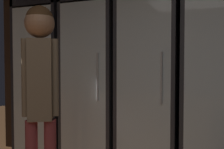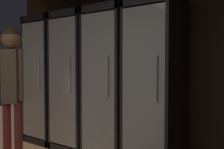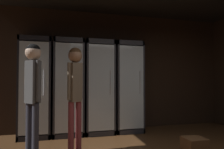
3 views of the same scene
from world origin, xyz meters
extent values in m
cube|color=black|center=(0.00, 3.03, 1.40)|extent=(6.00, 0.06, 2.80)
cube|color=black|center=(-2.03, 2.96, 1.03)|extent=(0.63, 0.04, 2.05)
cube|color=black|center=(-2.33, 2.70, 1.03)|extent=(0.04, 0.56, 2.05)
cube|color=black|center=(-1.74, 2.70, 1.03)|extent=(0.04, 0.56, 2.05)
cube|color=black|center=(-2.03, 2.70, 2.00)|extent=(0.63, 0.56, 0.10)
cube|color=black|center=(-2.03, 2.70, 0.05)|extent=(0.63, 0.56, 0.10)
cube|color=white|center=(-2.03, 2.93, 1.03)|extent=(0.55, 0.02, 1.81)
cube|color=silver|center=(-2.03, 2.43, 1.03)|extent=(0.55, 0.02, 1.81)
cylinder|color=#B2B2B7|center=(-1.85, 2.40, 1.13)|extent=(0.02, 0.02, 0.50)
cube|color=silver|center=(-2.03, 2.70, 0.12)|extent=(0.53, 0.48, 0.02)
cylinder|color=#336B38|center=(-2.20, 2.72, 0.23)|extent=(0.07, 0.07, 0.19)
cylinder|color=#336B38|center=(-2.20, 2.72, 0.37)|extent=(0.02, 0.02, 0.10)
cylinder|color=beige|center=(-2.20, 2.72, 0.22)|extent=(0.07, 0.07, 0.05)
cylinder|color=gray|center=(-2.04, 2.71, 0.24)|extent=(0.07, 0.07, 0.21)
cylinder|color=gray|center=(-2.04, 2.71, 0.38)|extent=(0.02, 0.02, 0.08)
cylinder|color=#B2332D|center=(-2.04, 2.71, 0.23)|extent=(0.07, 0.07, 0.09)
cylinder|color=black|center=(-1.85, 2.75, 0.25)|extent=(0.07, 0.07, 0.24)
cylinder|color=black|center=(-1.85, 2.75, 0.41)|extent=(0.02, 0.02, 0.09)
cylinder|color=white|center=(-1.85, 2.75, 0.21)|extent=(0.07, 0.07, 0.07)
cube|color=silver|center=(-2.03, 2.70, 0.72)|extent=(0.53, 0.48, 0.02)
cylinder|color=brown|center=(-2.24, 2.70, 0.84)|extent=(0.07, 0.07, 0.22)
cylinder|color=brown|center=(-2.24, 2.70, 0.99)|extent=(0.02, 0.02, 0.08)
cylinder|color=white|center=(-2.24, 2.70, 0.82)|extent=(0.07, 0.07, 0.06)
cylinder|color=gray|center=(-2.09, 2.74, 0.84)|extent=(0.07, 0.07, 0.22)
cylinder|color=gray|center=(-2.09, 2.74, 0.99)|extent=(0.02, 0.02, 0.07)
cylinder|color=white|center=(-2.09, 2.74, 0.82)|extent=(0.07, 0.07, 0.08)
cylinder|color=gray|center=(-1.96, 2.67, 0.82)|extent=(0.07, 0.07, 0.19)
cylinder|color=gray|center=(-1.96, 2.67, 0.96)|extent=(0.02, 0.02, 0.09)
cylinder|color=white|center=(-1.96, 2.67, 0.81)|extent=(0.07, 0.07, 0.06)
cylinder|color=black|center=(-1.84, 2.67, 0.84)|extent=(0.08, 0.08, 0.23)
cylinder|color=black|center=(-1.84, 2.67, 0.99)|extent=(0.03, 0.03, 0.06)
cylinder|color=#2D2D33|center=(-1.84, 2.67, 0.83)|extent=(0.08, 0.08, 0.09)
cube|color=silver|center=(-2.03, 2.70, 1.32)|extent=(0.53, 0.48, 0.02)
cylinder|color=gray|center=(-2.21, 2.73, 1.44)|extent=(0.08, 0.08, 0.22)
cylinder|color=gray|center=(-2.21, 2.73, 1.60)|extent=(0.03, 0.03, 0.09)
cylinder|color=white|center=(-2.21, 2.73, 1.41)|extent=(0.08, 0.08, 0.09)
cylinder|color=black|center=(-2.03, 2.68, 1.42)|extent=(0.07, 0.07, 0.19)
cylinder|color=black|center=(-2.03, 2.68, 1.55)|extent=(0.02, 0.02, 0.06)
cylinder|color=white|center=(-2.03, 2.68, 1.41)|extent=(0.07, 0.07, 0.05)
cylinder|color=brown|center=(-1.86, 2.73, 1.44)|extent=(0.07, 0.07, 0.23)
cylinder|color=brown|center=(-1.86, 2.73, 1.60)|extent=(0.02, 0.02, 0.09)
cylinder|color=#B2332D|center=(-1.86, 2.73, 1.42)|extent=(0.07, 0.07, 0.06)
cube|color=#2B2B30|center=(-1.37, 2.96, 1.03)|extent=(0.63, 0.04, 2.05)
cube|color=#2B2B30|center=(-1.66, 2.70, 1.03)|extent=(0.04, 0.56, 2.05)
cube|color=#2B2B30|center=(-1.07, 2.70, 1.03)|extent=(0.04, 0.56, 2.05)
cube|color=#2B2B30|center=(-1.37, 2.70, 2.00)|extent=(0.63, 0.56, 0.10)
cube|color=#2B2B30|center=(-1.37, 2.70, 0.05)|extent=(0.63, 0.56, 0.10)
cube|color=white|center=(-1.37, 2.93, 1.03)|extent=(0.55, 0.02, 1.81)
cube|color=silver|center=(-1.37, 2.43, 1.03)|extent=(0.55, 0.02, 1.81)
cylinder|color=#B2B2B7|center=(-1.18, 2.40, 1.13)|extent=(0.02, 0.02, 0.50)
cube|color=silver|center=(-1.37, 2.70, 0.12)|extent=(0.53, 0.48, 0.02)
cylinder|color=#9EAD99|center=(-1.57, 2.71, 0.24)|extent=(0.07, 0.07, 0.23)
cylinder|color=#9EAD99|center=(-1.57, 2.71, 0.40)|extent=(0.02, 0.02, 0.09)
cylinder|color=#2D2D33|center=(-1.57, 2.71, 0.23)|extent=(0.07, 0.07, 0.07)
cylinder|color=gray|center=(-1.43, 2.68, 0.25)|extent=(0.06, 0.06, 0.24)
cylinder|color=gray|center=(-1.43, 2.68, 0.40)|extent=(0.02, 0.02, 0.06)
cylinder|color=beige|center=(-1.43, 2.68, 0.24)|extent=(0.07, 0.07, 0.09)
cylinder|color=black|center=(-1.29, 2.69, 0.22)|extent=(0.07, 0.07, 0.18)
cylinder|color=black|center=(-1.29, 2.69, 0.36)|extent=(0.03, 0.03, 0.10)
cylinder|color=#2D2D33|center=(-1.29, 2.69, 0.20)|extent=(0.07, 0.07, 0.06)
cylinder|color=#9EAD99|center=(-1.17, 2.71, 0.24)|extent=(0.07, 0.07, 0.22)
cylinder|color=#9EAD99|center=(-1.17, 2.71, 0.39)|extent=(0.02, 0.02, 0.08)
cylinder|color=#B2332D|center=(-1.17, 2.71, 0.24)|extent=(0.07, 0.07, 0.06)
cube|color=silver|center=(-1.37, 2.70, 0.57)|extent=(0.53, 0.48, 0.02)
cylinder|color=gray|center=(-1.49, 2.70, 0.69)|extent=(0.07, 0.07, 0.23)
cylinder|color=gray|center=(-1.49, 2.70, 0.86)|extent=(0.03, 0.03, 0.10)
cylinder|color=white|center=(-1.49, 2.70, 0.70)|extent=(0.07, 0.07, 0.06)
cylinder|color=#336B38|center=(-1.24, 2.70, 0.69)|extent=(0.08, 0.08, 0.23)
cylinder|color=#336B38|center=(-1.24, 2.70, 0.85)|extent=(0.03, 0.03, 0.08)
cylinder|color=#2D2D33|center=(-1.24, 2.70, 0.66)|extent=(0.08, 0.08, 0.09)
cube|color=silver|center=(-1.37, 2.70, 1.02)|extent=(0.53, 0.48, 0.02)
cylinder|color=black|center=(-1.56, 2.72, 1.15)|extent=(0.07, 0.07, 0.23)
cylinder|color=black|center=(-1.56, 2.72, 1.30)|extent=(0.03, 0.03, 0.08)
cylinder|color=white|center=(-1.56, 2.72, 1.13)|extent=(0.07, 0.07, 0.09)
cylinder|color=black|center=(-1.44, 2.67, 1.13)|extent=(0.08, 0.08, 0.21)
cylinder|color=black|center=(-1.44, 2.67, 1.27)|extent=(0.03, 0.03, 0.07)
cylinder|color=white|center=(-1.44, 2.67, 1.13)|extent=(0.08, 0.08, 0.07)
cylinder|color=#194723|center=(-1.31, 2.72, 1.13)|extent=(0.07, 0.07, 0.20)
cylinder|color=#194723|center=(-1.31, 2.72, 1.28)|extent=(0.03, 0.03, 0.09)
cylinder|color=#2D2D33|center=(-1.31, 2.72, 1.12)|extent=(0.08, 0.08, 0.07)
cylinder|color=#194723|center=(-1.16, 2.73, 1.14)|extent=(0.06, 0.06, 0.23)
cylinder|color=#194723|center=(-1.16, 2.73, 1.29)|extent=(0.02, 0.02, 0.07)
cylinder|color=#B2332D|center=(-1.16, 2.73, 1.12)|extent=(0.06, 0.06, 0.06)
cube|color=silver|center=(-1.37, 2.70, 1.47)|extent=(0.53, 0.48, 0.02)
cylinder|color=gray|center=(-1.57, 2.69, 1.57)|extent=(0.06, 0.06, 0.19)
cylinder|color=gray|center=(-1.57, 2.69, 1.70)|extent=(0.02, 0.02, 0.07)
cylinder|color=#B2332D|center=(-1.57, 2.69, 1.57)|extent=(0.07, 0.07, 0.05)
cylinder|color=brown|center=(-1.44, 2.73, 1.58)|extent=(0.06, 0.06, 0.20)
cylinder|color=brown|center=(-1.44, 2.73, 1.72)|extent=(0.02, 0.02, 0.08)
cylinder|color=beige|center=(-1.44, 2.73, 1.59)|extent=(0.06, 0.06, 0.08)
cylinder|color=brown|center=(-1.29, 2.72, 1.59)|extent=(0.07, 0.07, 0.22)
cylinder|color=brown|center=(-1.29, 2.72, 1.74)|extent=(0.02, 0.02, 0.08)
cylinder|color=beige|center=(-1.29, 2.72, 1.58)|extent=(0.07, 0.07, 0.06)
cylinder|color=#194723|center=(-1.17, 2.68, 1.60)|extent=(0.06, 0.06, 0.24)
cylinder|color=#194723|center=(-1.17, 2.68, 1.77)|extent=(0.02, 0.02, 0.09)
cylinder|color=tan|center=(-1.17, 2.68, 1.60)|extent=(0.07, 0.07, 0.07)
cube|color=#2B2B30|center=(-0.70, 2.96, 1.03)|extent=(0.63, 0.04, 2.05)
cube|color=#2B2B30|center=(-0.99, 2.70, 1.03)|extent=(0.04, 0.56, 2.05)
cube|color=#2B2B30|center=(-0.41, 2.70, 1.03)|extent=(0.04, 0.56, 2.05)
cube|color=#2B2B30|center=(-0.70, 2.70, 2.00)|extent=(0.63, 0.56, 0.10)
cube|color=white|center=(-0.70, 2.93, 1.03)|extent=(0.55, 0.02, 1.81)
cube|color=silver|center=(-0.70, 2.43, 1.03)|extent=(0.55, 0.02, 1.81)
cylinder|color=#B2B2B7|center=(-0.51, 2.40, 1.13)|extent=(0.02, 0.02, 0.50)
cube|color=silver|center=(-0.70, 2.70, 0.12)|extent=(0.53, 0.48, 0.02)
cylinder|color=#336B38|center=(-0.83, 2.71, 0.23)|extent=(0.07, 0.07, 0.21)
cylinder|color=#336B38|center=(-0.83, 2.71, 0.39)|extent=(0.03, 0.03, 0.10)
cylinder|color=white|center=(-0.83, 2.71, 0.24)|extent=(0.08, 0.08, 0.06)
cylinder|color=#9EAD99|center=(-0.57, 2.70, 0.23)|extent=(0.08, 0.08, 0.21)
cylinder|color=#9EAD99|center=(-0.57, 2.70, 0.38)|extent=(0.03, 0.03, 0.08)
cylinder|color=beige|center=(-0.57, 2.70, 0.20)|extent=(0.08, 0.08, 0.08)
cube|color=silver|center=(-0.70, 2.70, 0.57)|extent=(0.53, 0.48, 0.02)
cylinder|color=#336B38|center=(-0.88, 2.73, 0.70)|extent=(0.08, 0.08, 0.24)
cylinder|color=#336B38|center=(-0.88, 2.73, 0.86)|extent=(0.03, 0.03, 0.08)
cylinder|color=#B2332D|center=(-0.88, 2.73, 0.70)|extent=(0.08, 0.08, 0.07)
cylinder|color=brown|center=(-0.70, 2.68, 0.69)|extent=(0.07, 0.07, 0.21)
cylinder|color=brown|center=(-0.70, 2.68, 0.83)|extent=(0.03, 0.03, 0.08)
cylinder|color=white|center=(-0.70, 2.68, 0.70)|extent=(0.08, 0.08, 0.07)
cylinder|color=black|center=(-0.53, 2.73, 0.68)|extent=(0.07, 0.07, 0.20)
cylinder|color=black|center=(-0.53, 2.73, 0.82)|extent=(0.02, 0.02, 0.09)
cylinder|color=tan|center=(-0.53, 2.73, 0.66)|extent=(0.07, 0.07, 0.07)
cube|color=silver|center=(-0.70, 2.70, 1.02)|extent=(0.53, 0.48, 0.02)
cylinder|color=black|center=(-0.83, 2.69, 1.14)|extent=(0.07, 0.07, 0.23)
cylinder|color=black|center=(-0.83, 2.69, 1.30)|extent=(0.03, 0.03, 0.09)
cylinder|color=#B2332D|center=(-0.83, 2.69, 1.12)|extent=(0.07, 0.07, 0.08)
cylinder|color=#336B38|center=(-0.57, 2.67, 1.14)|extent=(0.07, 0.07, 0.22)
cylinder|color=#336B38|center=(-0.57, 2.67, 1.30)|extent=(0.02, 0.02, 0.10)
cylinder|color=#2D2D33|center=(-0.57, 2.67, 1.11)|extent=(0.07, 0.07, 0.06)
cube|color=silver|center=(-0.70, 2.70, 1.47)|extent=(0.53, 0.48, 0.02)
cylinder|color=#9EAD99|center=(-0.91, 2.75, 1.58)|extent=(0.07, 0.07, 0.19)
cylinder|color=#9EAD99|center=(-0.91, 2.75, 1.71)|extent=(0.03, 0.03, 0.08)
cylinder|color=#B2332D|center=(-0.91, 2.75, 1.56)|extent=(0.07, 0.07, 0.07)
cylinder|color=#194723|center=(-0.76, 2.68, 1.58)|extent=(0.06, 0.06, 0.20)
cylinder|color=#194723|center=(-0.76, 2.68, 1.71)|extent=(0.02, 0.02, 0.06)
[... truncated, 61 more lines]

